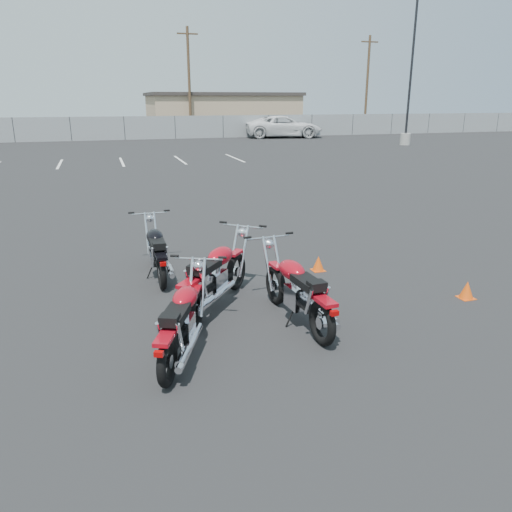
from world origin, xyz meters
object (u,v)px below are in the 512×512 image
object	(u,v)px
motorcycle_third_red	(183,321)
motorcycle_second_black	(157,252)
motorcycle_front_red	(216,276)
motorcycle_rear_red	(298,291)
white_van	(284,120)

from	to	relation	value
motorcycle_third_red	motorcycle_second_black	bearing A→B (deg)	89.38
motorcycle_front_red	motorcycle_third_red	bearing A→B (deg)	-117.40
motorcycle_third_red	motorcycle_rear_red	world-z (taller)	motorcycle_rear_red
motorcycle_front_red	motorcycle_third_red	distance (m)	1.59
motorcycle_rear_red	motorcycle_front_red	bearing A→B (deg)	136.34
motorcycle_third_red	motorcycle_rear_red	bearing A→B (deg)	15.61
motorcycle_second_black	motorcycle_third_red	distance (m)	3.07
motorcycle_third_red	motorcycle_front_red	bearing A→B (deg)	62.60
white_van	motorcycle_front_red	bearing A→B (deg)	168.48
motorcycle_third_red	motorcycle_rear_red	xyz separation A→B (m)	(1.72, 0.48, 0.02)
motorcycle_second_black	white_van	size ratio (longest dim) A/B	0.28
motorcycle_front_red	motorcycle_second_black	bearing A→B (deg)	112.92
motorcycle_second_black	motorcycle_rear_red	distance (m)	3.09
motorcycle_second_black	motorcycle_rear_red	bearing A→B (deg)	-57.03
motorcycle_front_red	motorcycle_third_red	size ratio (longest dim) A/B	0.98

